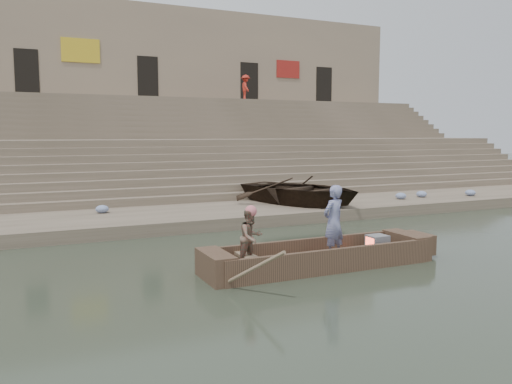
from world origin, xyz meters
TOP-DOWN VIEW (x-y plane):
  - ground at (0.00, 0.00)m, footprint 120.00×120.00m
  - lower_landing at (0.00, 8.00)m, footprint 32.00×4.00m
  - mid_landing at (0.00, 15.50)m, footprint 32.00×3.00m
  - upper_landing at (0.00, 22.50)m, footprint 32.00×3.00m
  - ghat_steps at (0.00, 17.19)m, footprint 32.00×11.00m
  - building_wall at (0.00, 26.50)m, footprint 32.00×5.07m
  - main_rowboat at (-3.51, 0.91)m, footprint 5.00×1.30m
  - rowboat_trim at (-3.30, 0.90)m, footprint 6.04×2.63m
  - standing_man at (-3.18, 0.83)m, footprint 0.71×0.57m
  - rowing_man at (-5.23, 0.92)m, footprint 0.73×0.65m
  - television at (-1.86, 0.91)m, footprint 0.46×0.42m
  - beached_rowboat at (0.05, 8.06)m, footprint 5.31×6.10m
  - pedestrian at (3.80, 21.88)m, footprint 0.77×1.13m
  - cloth_bundles at (0.07, 8.13)m, footprint 19.25×2.36m

SIDE VIEW (x-z plane):
  - ground at x=0.00m, z-range 0.00..0.00m
  - main_rowboat at x=-3.51m, z-range 0.00..0.22m
  - lower_landing at x=0.00m, z-range 0.00..0.40m
  - rowboat_trim at x=-3.30m, z-range -0.66..1.27m
  - television at x=-1.86m, z-range 0.22..0.62m
  - cloth_bundles at x=0.07m, z-range 0.40..0.66m
  - rowing_man at x=-5.23m, z-range 0.22..1.48m
  - beached_rowboat at x=0.05m, z-range 0.40..1.46m
  - standing_man at x=-3.18m, z-range 0.22..1.91m
  - mid_landing at x=0.00m, z-range 0.00..2.80m
  - ghat_steps at x=0.00m, z-range -0.80..4.40m
  - upper_landing at x=0.00m, z-range 0.00..5.20m
  - building_wall at x=0.00m, z-range 0.00..11.20m
  - pedestrian at x=3.80m, z-range 5.20..6.82m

